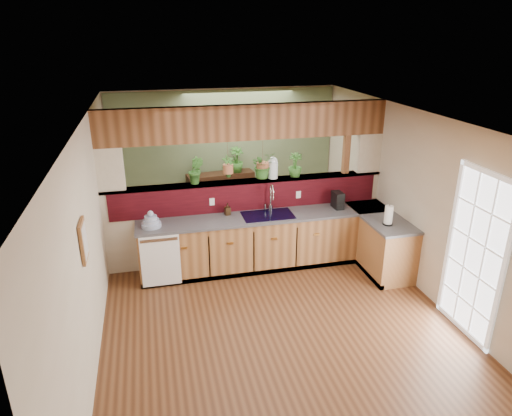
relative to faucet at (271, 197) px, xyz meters
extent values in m
cube|color=#522E19|center=(-0.34, -1.13, -1.15)|extent=(4.60, 7.00, 0.01)
cube|color=brown|center=(-0.34, -1.13, 1.45)|extent=(4.60, 7.00, 0.01)
cube|color=beige|center=(-0.34, 2.37, 0.15)|extent=(4.60, 0.02, 2.60)
cube|color=beige|center=(-0.34, -4.63, 0.15)|extent=(4.60, 0.02, 2.60)
cube|color=beige|center=(-2.64, -1.13, 0.15)|extent=(0.02, 7.00, 2.60)
cube|color=beige|center=(1.96, -1.13, 0.15)|extent=(0.02, 7.00, 2.60)
cube|color=beige|center=(-0.34, 0.22, -0.47)|extent=(4.60, 0.15, 1.35)
cube|color=#38070E|center=(-0.34, 0.13, -0.02)|extent=(4.40, 0.02, 0.45)
cube|color=brown|center=(-0.34, 0.22, 0.22)|extent=(4.60, 0.21, 0.04)
cube|color=brown|center=(-0.34, 0.22, 1.18)|extent=(4.60, 0.15, 0.55)
cube|color=beige|center=(-2.44, 0.22, 0.55)|extent=(0.40, 0.15, 0.70)
cube|color=beige|center=(1.76, 0.22, 0.55)|extent=(0.40, 0.15, 0.70)
cube|color=brown|center=(1.36, 0.22, 0.15)|extent=(0.10, 0.10, 2.60)
cube|color=brown|center=(-0.34, 0.22, 0.22)|extent=(4.60, 0.21, 0.04)
cube|color=brown|center=(-0.34, 0.22, 1.18)|extent=(4.60, 0.15, 0.55)
cube|color=#5C6F4C|center=(-0.34, 2.35, 0.15)|extent=(4.55, 0.02, 2.55)
cube|color=brown|center=(-0.09, -0.16, -0.72)|extent=(4.10, 0.60, 0.86)
cube|color=#45454A|center=(-0.09, -0.16, -0.27)|extent=(4.14, 0.64, 0.04)
cube|color=brown|center=(1.66, -0.59, -0.72)|extent=(0.60, 1.48, 0.86)
cube|color=#45454A|center=(1.66, -0.59, -0.27)|extent=(0.64, 1.52, 0.04)
cube|color=brown|center=(1.66, -0.16, -0.72)|extent=(0.60, 0.60, 0.86)
cube|color=#45454A|center=(1.66, -0.16, -0.27)|extent=(0.64, 0.64, 0.04)
cube|color=black|center=(-0.09, -0.43, -1.11)|extent=(4.10, 0.06, 0.08)
cube|color=black|center=(1.39, -0.59, -1.11)|extent=(0.06, 1.48, 0.08)
cube|color=white|center=(-1.82, -0.47, -0.70)|extent=(0.58, 0.02, 0.82)
cube|color=#B7B7B2|center=(-1.82, -0.48, -0.35)|extent=(0.54, 0.01, 0.05)
cube|color=black|center=(-0.09, -0.16, -0.26)|extent=(0.82, 0.50, 0.03)
cube|color=black|center=(-0.28, -0.16, -0.35)|extent=(0.34, 0.40, 0.16)
cube|color=black|center=(0.10, -0.16, -0.35)|extent=(0.34, 0.40, 0.16)
cube|color=white|center=(1.93, -2.43, -0.10)|extent=(0.06, 1.02, 2.16)
cube|color=brown|center=(-2.62, -1.93, 0.40)|extent=(0.03, 0.35, 0.45)
cube|color=silver|center=(-2.60, -1.93, 0.40)|extent=(0.01, 0.27, 0.37)
cylinder|color=#B7B7B2|center=(0.00, 0.04, -0.20)|extent=(0.07, 0.07, 0.10)
cylinder|color=#B7B7B2|center=(0.00, 0.04, -0.02)|extent=(0.02, 0.02, 0.27)
torus|color=#B7B7B2|center=(0.00, -0.02, 0.11)|extent=(0.20, 0.06, 0.20)
cylinder|color=#B7B7B2|center=(0.00, -0.11, 0.05)|extent=(0.02, 0.02, 0.12)
cylinder|color=#B7B7B2|center=(-0.08, 0.04, -0.18)|extent=(0.03, 0.03, 0.10)
cylinder|color=#919DBC|center=(-1.91, -0.20, -0.21)|extent=(0.30, 0.30, 0.06)
cylinder|color=#919DBC|center=(-1.91, -0.20, -0.15)|extent=(0.24, 0.24, 0.06)
cylinder|color=#919DBC|center=(-1.91, -0.20, -0.10)|extent=(0.19, 0.19, 0.06)
sphere|color=#919DBC|center=(-1.91, -0.20, -0.03)|extent=(0.09, 0.09, 0.09)
imported|color=#392614|center=(-0.71, 0.01, -0.15)|extent=(0.10, 0.10, 0.19)
cube|color=black|center=(1.12, -0.11, -0.11)|extent=(0.14, 0.24, 0.27)
cube|color=black|center=(1.12, -0.19, -0.20)|extent=(0.13, 0.09, 0.09)
cylinder|color=silver|center=(1.12, -0.16, -0.17)|extent=(0.07, 0.07, 0.07)
cylinder|color=black|center=(1.58, -0.94, -0.24)|extent=(0.15, 0.15, 0.02)
cylinder|color=#B7B7B2|center=(1.58, -0.94, -0.09)|extent=(0.02, 0.02, 0.32)
cylinder|color=white|center=(1.58, -0.94, -0.09)|extent=(0.12, 0.12, 0.28)
cylinder|color=silver|center=(0.09, 0.22, 0.38)|extent=(0.16, 0.16, 0.27)
sphere|color=silver|center=(0.09, 0.22, 0.53)|extent=(0.14, 0.14, 0.14)
imported|color=#29591F|center=(-1.17, 0.22, 0.46)|extent=(0.28, 0.25, 0.44)
imported|color=#29591F|center=(0.47, 0.22, 0.44)|extent=(0.27, 0.27, 0.40)
cylinder|color=brown|center=(-0.66, 0.22, 0.71)|extent=(0.01, 0.01, 0.39)
cylinder|color=brown|center=(-0.66, 0.22, 0.45)|extent=(0.17, 0.17, 0.14)
imported|color=#29591F|center=(-0.66, 0.22, 0.67)|extent=(0.21, 0.16, 0.35)
cylinder|color=brown|center=(-0.09, 0.22, 0.70)|extent=(0.01, 0.01, 0.41)
cylinder|color=brown|center=(-0.09, 0.22, 0.44)|extent=(0.20, 0.20, 0.17)
imported|color=#29591F|center=(-0.09, 0.22, 0.69)|extent=(0.46, 0.43, 0.43)
cube|color=black|center=(-0.49, 2.12, -0.65)|extent=(1.39, 0.53, 0.91)
imported|color=#29591F|center=(-0.95, 2.12, -0.01)|extent=(0.23, 0.19, 0.37)
imported|color=#29591F|center=(-0.15, 2.12, 0.06)|extent=(0.35, 0.35, 0.52)
imported|color=#29591F|center=(0.86, 1.00, -0.77)|extent=(0.84, 0.79, 0.75)
camera|label=1|loc=(-1.85, -6.67, 2.51)|focal=32.00mm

